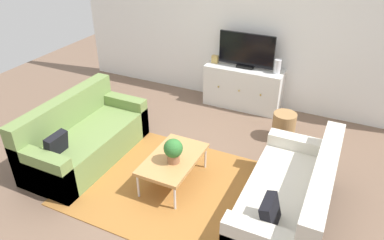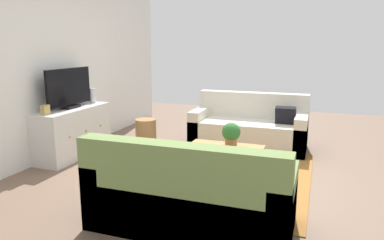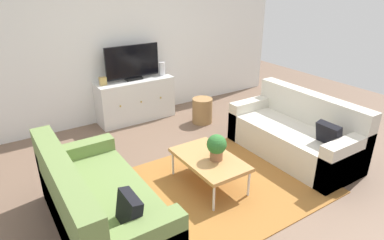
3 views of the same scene
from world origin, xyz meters
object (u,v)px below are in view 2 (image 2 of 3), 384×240
(couch_left_side, at_px, (189,199))
(wicker_basket, at_px, (146,132))
(tv_console, at_px, (73,132))
(couch_right_side, at_px, (250,129))
(mantel_clock, at_px, (45,110))
(coffee_table, at_px, (224,150))
(flat_screen_tv, at_px, (69,88))
(potted_plant, at_px, (231,134))
(glass_vase, at_px, (93,95))

(couch_left_side, height_order, wicker_basket, couch_left_side)
(couch_left_side, height_order, tv_console, couch_left_side)
(couch_right_side, height_order, mantel_clock, couch_right_side)
(couch_right_side, bearing_deg, couch_left_side, 180.00)
(couch_right_side, distance_m, coffee_table, 1.48)
(couch_left_side, xyz_separation_m, wicker_basket, (2.39, 1.63, -0.07))
(tv_console, xyz_separation_m, flat_screen_tv, (0.00, 0.02, 0.65))
(potted_plant, height_order, flat_screen_tv, flat_screen_tv)
(couch_left_side, xyz_separation_m, tv_console, (1.51, 2.37, 0.07))
(tv_console, bearing_deg, glass_vase, 0.00)
(potted_plant, bearing_deg, coffee_table, 124.63)
(glass_vase, bearing_deg, couch_right_side, -70.80)
(glass_vase, bearing_deg, flat_screen_tv, 177.86)
(mantel_clock, bearing_deg, glass_vase, 0.00)
(tv_console, relative_size, glass_vase, 5.68)
(coffee_table, height_order, tv_console, tv_console)
(wicker_basket, bearing_deg, mantel_clock, 152.38)
(tv_console, height_order, mantel_clock, mantel_clock)
(tv_console, distance_m, glass_vase, 0.72)
(couch_right_side, distance_m, tv_console, 2.74)
(couch_right_side, height_order, wicker_basket, couch_right_side)
(wicker_basket, bearing_deg, potted_plant, -119.94)
(coffee_table, xyz_separation_m, flat_screen_tv, (0.12, 2.35, 0.66))
(coffee_table, bearing_deg, couch_left_side, -178.18)
(tv_console, xyz_separation_m, mantel_clock, (-0.54, 0.00, 0.42))
(mantel_clock, xyz_separation_m, wicker_basket, (1.42, -0.74, -0.57))
(coffee_table, height_order, flat_screen_tv, flat_screen_tv)
(couch_left_side, relative_size, tv_console, 1.36)
(coffee_table, bearing_deg, glass_vase, 74.31)
(couch_left_side, bearing_deg, flat_screen_tv, 57.81)
(mantel_clock, bearing_deg, couch_right_side, -51.37)
(flat_screen_tv, bearing_deg, tv_console, -90.00)
(potted_plant, relative_size, glass_vase, 1.35)
(mantel_clock, bearing_deg, potted_plant, -79.01)
(tv_console, distance_m, mantel_clock, 0.68)
(coffee_table, xyz_separation_m, tv_console, (0.12, 2.33, 0.01))
(couch_left_side, distance_m, wicker_basket, 2.90)
(couch_right_side, bearing_deg, potted_plant, -178.83)
(couch_left_side, bearing_deg, glass_vase, 49.30)
(potted_plant, bearing_deg, glass_vase, 75.89)
(coffee_table, distance_m, glass_vase, 2.47)
(coffee_table, distance_m, potted_plant, 0.22)
(couch_left_side, xyz_separation_m, glass_vase, (2.04, 2.37, 0.54))
(couch_right_side, distance_m, potted_plant, 1.45)
(glass_vase, height_order, wicker_basket, glass_vase)
(tv_console, bearing_deg, couch_left_side, -122.40)
(couch_right_side, xyz_separation_m, flat_screen_tv, (-1.36, 2.39, 0.72))
(couch_left_side, relative_size, flat_screen_tv, 1.93)
(tv_console, bearing_deg, flat_screen_tv, 90.00)
(coffee_table, relative_size, glass_vase, 4.06)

